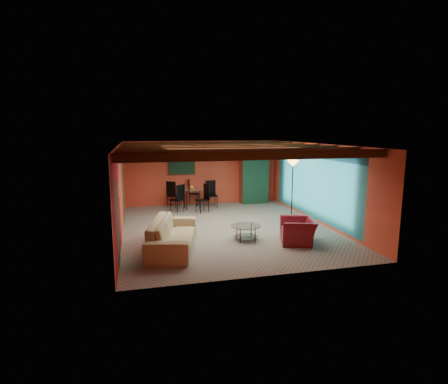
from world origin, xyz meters
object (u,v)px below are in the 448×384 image
object	(u,v)px
coffee_table	(246,233)
armoire	(254,180)
armchair	(298,231)
sofa	(173,234)
potted_plant	(254,151)
floor_lamp	(292,189)
vase	(192,179)
dining_table	(192,195)

from	to	relation	value
coffee_table	armoire	world-z (taller)	armoire
armchair	coffee_table	size ratio (longest dim) A/B	1.23
sofa	armchair	bearing A→B (deg)	-82.48
potted_plant	floor_lamp	bearing A→B (deg)	-81.43
potted_plant	vase	xyz separation A→B (m)	(-2.81, -0.54, -1.08)
armoire	armchair	bearing A→B (deg)	-97.08
armoire	potted_plant	world-z (taller)	potted_plant
dining_table	potted_plant	size ratio (longest dim) A/B	4.15
armchair	potted_plant	distance (m)	6.04
coffee_table	armoire	size ratio (longest dim) A/B	0.43
vase	floor_lamp	bearing A→B (deg)	-36.85
armoire	floor_lamp	bearing A→B (deg)	-82.56
armchair	potted_plant	xyz separation A→B (m)	(0.59, 5.70, 1.93)
armchair	floor_lamp	distance (m)	2.99
armchair	coffee_table	xyz separation A→B (m)	(-1.36, 0.57, -0.12)
coffee_table	armchair	bearing A→B (deg)	-22.77
sofa	armchair	size ratio (longest dim) A/B	2.56
armoire	dining_table	bearing A→B (deg)	-170.18
coffee_table	dining_table	size ratio (longest dim) A/B	0.41
dining_table	vase	bearing A→B (deg)	0.00
dining_table	potted_plant	distance (m)	3.34
floor_lamp	armoire	bearing A→B (deg)	98.57
dining_table	armchair	bearing A→B (deg)	-66.72
coffee_table	potted_plant	bearing A→B (deg)	69.15
armoire	vase	xyz separation A→B (m)	(-2.81, -0.54, 0.19)
armoire	potted_plant	size ratio (longest dim) A/B	3.94
coffee_table	floor_lamp	world-z (taller)	floor_lamp
floor_lamp	vase	size ratio (longest dim) A/B	11.43
sofa	armoire	bearing A→B (deg)	-24.10
coffee_table	floor_lamp	xyz separation A→B (m)	(2.40, 2.14, 0.83)
armchair	vase	bearing A→B (deg)	-138.92
armchair	vase	size ratio (longest dim) A/B	5.80
coffee_table	armoire	distance (m)	5.54
armchair	armoire	distance (m)	5.76
sofa	vase	size ratio (longest dim) A/B	14.84
armchair	vase	world-z (taller)	vase
potted_plant	armoire	bearing A→B (deg)	0.00
dining_table	armoire	size ratio (longest dim) A/B	1.05
sofa	vase	distance (m)	5.03
floor_lamp	potted_plant	xyz separation A→B (m)	(-0.45, 2.99, 1.22)
armchair	armoire	xyz separation A→B (m)	(0.59, 5.70, 0.66)
sofa	armoire	xyz separation A→B (m)	(4.07, 5.35, 0.61)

